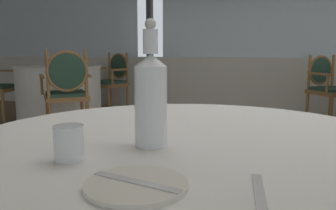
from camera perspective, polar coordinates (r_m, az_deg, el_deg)
The scene contains 10 objects.
window_wall_far at distance 5.83m, azimuth 15.05°, elevation 9.29°, with size 11.75×0.14×2.64m.
side_plate at distance 0.67m, azimuth -5.09°, elevation -12.52°, with size 0.19×0.19×0.01m, color silver.
butter_knife at distance 0.66m, azimuth -5.09°, elevation -12.10°, with size 0.18×0.02×0.00m, color silver.
dinner_fork at distance 0.64m, azimuth 14.35°, elevation -13.79°, with size 0.20×0.02×0.00m, color silver.
water_bottle at distance 0.91m, azimuth -2.73°, elevation 1.28°, with size 0.08×0.08×0.32m.
water_tumbler at distance 0.84m, azimuth -15.40°, elevation -5.79°, with size 0.07×0.07×0.08m, color white.
dining_chair_0_0 at distance 5.10m, azimuth 23.94°, elevation 3.08°, with size 0.66×0.65×0.91m.
background_table_1 at distance 5.17m, azimuth -16.85°, elevation 1.74°, with size 1.16×1.16×0.76m.
dining_chair_1_1 at distance 4.15m, azimuth -15.76°, elevation 2.81°, with size 0.66×0.65×0.99m.
dining_chair_1_2 at distance 5.79m, azimuth -8.71°, elevation 4.40°, with size 0.64×0.60×0.93m.
Camera 1 is at (0.01, -2.06, 1.01)m, focal length 38.47 mm.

